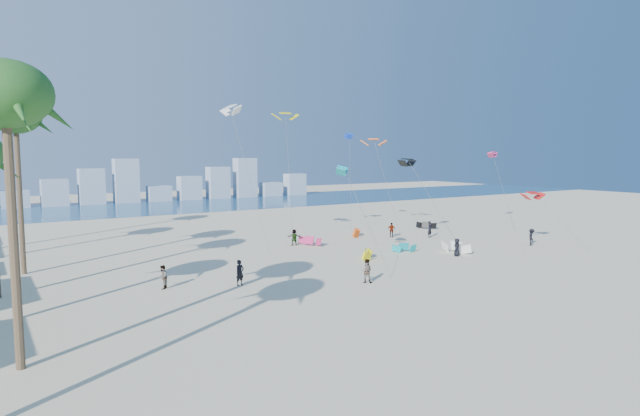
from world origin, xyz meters
TOP-DOWN VIEW (x-y plane):
  - ground at (0.00, 0.00)m, footprint 220.00×220.00m
  - ocean at (0.00, 72.00)m, footprint 220.00×220.00m
  - kitesurfer_near at (-7.29, 10.51)m, footprint 0.76×0.60m
  - kitesurfer_mid at (0.78, 6.31)m, footprint 1.06×1.06m
  - kitesurfers_far at (10.67, 15.91)m, footprint 37.93×14.28m
  - grounded_kites at (12.58, 17.73)m, footprint 20.76×16.52m
  - flying_kites at (12.66, 21.38)m, footprint 36.57×26.93m
  - distant_skyline at (-1.19, 82.00)m, footprint 85.00×3.00m

SIDE VIEW (x-z plane):
  - ground at x=0.00m, z-range 0.00..0.00m
  - ocean at x=0.00m, z-range 0.01..0.01m
  - grounded_kites at x=12.58m, z-range -0.06..0.93m
  - kitesurfers_far at x=10.67m, z-range -0.07..1.76m
  - kitesurfer_mid at x=0.78m, z-range 0.00..1.73m
  - kitesurfer_near at x=-7.29m, z-range 0.00..1.83m
  - distant_skyline at x=-1.19m, z-range -1.11..7.29m
  - flying_kites at x=12.66m, z-range 3.23..17.71m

